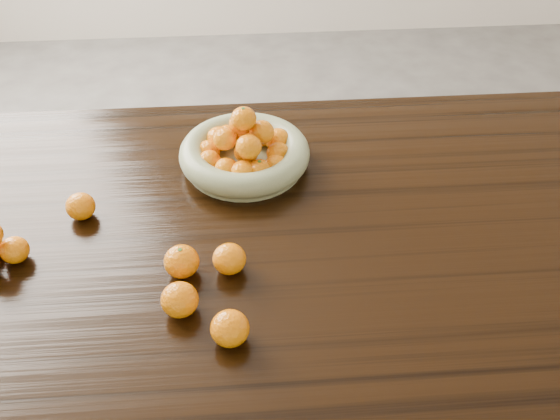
{
  "coord_description": "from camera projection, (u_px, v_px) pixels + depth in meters",
  "views": [
    {
      "loc": [
        -0.09,
        -0.91,
        1.6
      ],
      "look_at": [
        -0.02,
        -0.02,
        0.83
      ],
      "focal_mm": 40.0,
      "sensor_mm": 36.0,
      "label": 1
    }
  ],
  "objects": [
    {
      "name": "loose_orange_1",
      "position": [
        180.0,
        300.0,
        1.08
      ],
      "size": [
        0.07,
        0.07,
        0.06
      ],
      "primitive_type": "ellipsoid",
      "color": "orange",
      "rests_on": "dining_table"
    },
    {
      "name": "loose_orange_4",
      "position": [
        229.0,
        259.0,
        1.15
      ],
      "size": [
        0.06,
        0.06,
        0.06
      ],
      "primitive_type": "ellipsoid",
      "color": "orange",
      "rests_on": "dining_table"
    },
    {
      "name": "dining_table",
      "position": [
        289.0,
        264.0,
        1.31
      ],
      "size": [
        2.0,
        1.0,
        0.75
      ],
      "color": "black",
      "rests_on": "ground"
    },
    {
      "name": "loose_orange_3",
      "position": [
        81.0,
        206.0,
        1.27
      ],
      "size": [
        0.06,
        0.06,
        0.06
      ],
      "primitive_type": "ellipsoid",
      "color": "orange",
      "rests_on": "dining_table"
    },
    {
      "name": "fruit_bowl",
      "position": [
        245.0,
        152.0,
        1.39
      ],
      "size": [
        0.29,
        0.29,
        0.15
      ],
      "rotation": [
        0.0,
        0.0,
        -0.32
      ],
      "color": "gray",
      "rests_on": "dining_table"
    },
    {
      "name": "loose_orange_0",
      "position": [
        182.0,
        262.0,
        1.15
      ],
      "size": [
        0.07,
        0.07,
        0.06
      ],
      "primitive_type": "ellipsoid",
      "color": "orange",
      "rests_on": "dining_table"
    },
    {
      "name": "loose_orange_2",
      "position": [
        230.0,
        328.0,
        1.03
      ],
      "size": [
        0.07,
        0.07,
        0.06
      ],
      "primitive_type": "ellipsoid",
      "color": "orange",
      "rests_on": "dining_table"
    }
  ]
}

